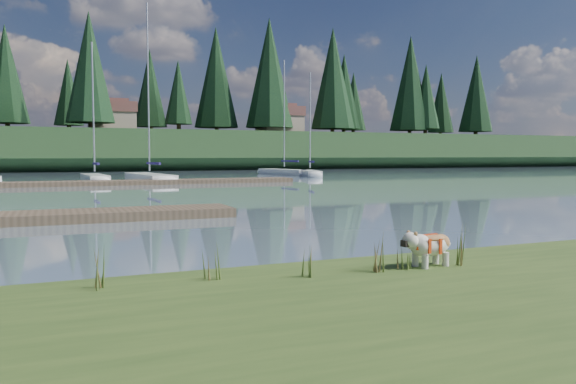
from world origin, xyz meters
name	(u,v)px	position (x,y,z in m)	size (l,w,h in m)	color
ground	(79,186)	(0.00, 30.00, 0.00)	(200.00, 200.00, 0.00)	#7B94A7
ridge	(65,151)	(0.00, 73.00, 2.50)	(200.00, 20.00, 5.00)	#1A3118
bulldog	(429,244)	(3.78, -2.60, 0.70)	(0.94, 0.45, 0.56)	silver
dock_far	(110,183)	(2.00, 30.00, 0.15)	(26.00, 2.20, 0.30)	#4C3D2C
sailboat_bg_2	(94,177)	(1.25, 35.11, 0.33)	(1.81, 6.96, 10.46)	silver
sailboat_bg_3	(147,177)	(5.22, 35.34, 0.32)	(2.92, 9.58, 13.69)	silver
sailboat_bg_4	(309,173)	(20.95, 38.90, 0.33)	(2.97, 6.68, 9.85)	silver
sailboat_bg_5	(280,171)	(19.99, 43.86, 0.32)	(3.39, 8.34, 11.68)	silver
weed_0	(212,262)	(0.45, -2.19, 0.59)	(0.17, 0.14, 0.56)	#475B23
weed_1	(309,263)	(1.76, -2.56, 0.54)	(0.17, 0.14, 0.45)	#475B23
weed_2	(380,254)	(2.86, -2.66, 0.61)	(0.17, 0.14, 0.62)	#475B23
weed_3	(101,269)	(-1.01, -2.17, 0.61)	(0.17, 0.14, 0.62)	#475B23
weed_4	(405,259)	(3.30, -2.64, 0.51)	(0.17, 0.14, 0.38)	#475B23
weed_5	(461,249)	(4.24, -2.77, 0.62)	(0.17, 0.14, 0.64)	#475B23
mud_lip	(172,293)	(0.00, -1.60, 0.07)	(60.00, 0.50, 0.14)	#33281C
conifer_4	(90,67)	(3.00, 66.00, 13.09)	(6.16, 6.16, 15.10)	#382619
conifer_5	(178,92)	(15.00, 70.00, 10.83)	(3.96, 3.96, 10.35)	#382619
conifer_6	(269,73)	(28.00, 68.00, 13.99)	(7.04, 7.04, 17.00)	#382619
conifer_7	(344,92)	(42.00, 71.00, 12.19)	(5.28, 5.28, 13.20)	#382619
conifer_8	(426,97)	(55.00, 67.00, 11.51)	(4.62, 4.62, 11.77)	#382619
conifer_9	(476,93)	(68.00, 70.00, 12.87)	(5.94, 5.94, 14.62)	#382619
house_1	(112,116)	(6.00, 71.00, 7.31)	(6.30, 5.30, 4.65)	gray
house_2	(280,119)	(30.00, 69.00, 7.31)	(6.30, 5.30, 4.65)	gray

